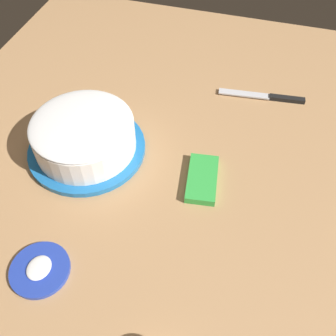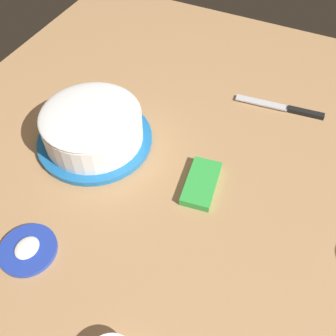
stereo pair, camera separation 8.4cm
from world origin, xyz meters
TOP-DOWN VIEW (x-y plane):
  - ground_plane at (0.00, 0.00)m, footprint 1.54×1.54m
  - frosted_cake at (0.04, 0.33)m, footprint 0.28×0.28m
  - frosting_tub_lid at (-0.27, 0.29)m, footprint 0.12×0.12m
  - spreading_knife at (0.36, -0.08)m, footprint 0.04×0.24m
  - candy_box_lower at (0.03, 0.04)m, footprint 0.14×0.08m

SIDE VIEW (x-z plane):
  - ground_plane at x=0.00m, z-range 0.00..0.00m
  - spreading_knife at x=0.36m, z-range 0.00..0.01m
  - frosting_tub_lid at x=-0.27m, z-range 0.00..0.01m
  - candy_box_lower at x=0.03m, z-range 0.00..0.02m
  - frosted_cake at x=0.04m, z-range 0.00..0.10m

